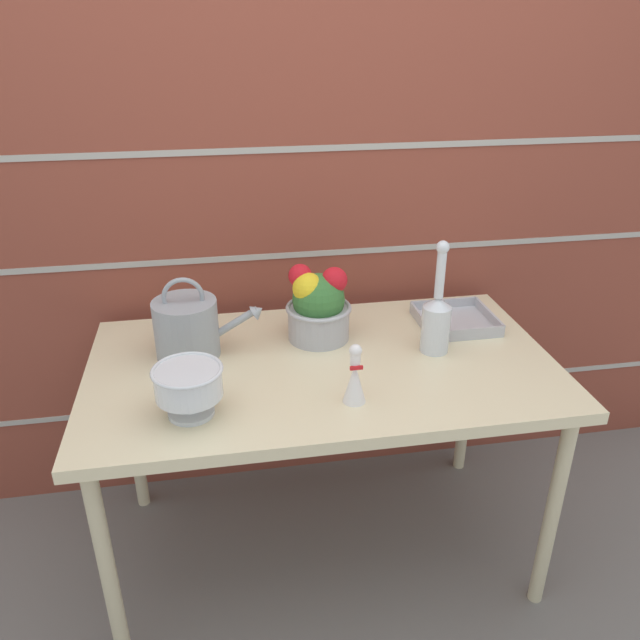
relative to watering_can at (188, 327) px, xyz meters
name	(u,v)px	position (x,y,z in m)	size (l,w,h in m)	color
ground_plane	(322,546)	(0.39, -0.11, -0.83)	(12.00, 12.00, 0.00)	slate
brick_wall	(298,201)	(0.39, 0.37, 0.27)	(3.60, 0.08, 2.20)	brown
patio_table	(322,380)	(0.39, -0.11, -0.16)	(1.38, 0.78, 0.74)	beige
watering_can	(188,327)	(0.00, 0.00, 0.00)	(0.34, 0.19, 0.25)	#93999E
crystal_pedestal_bowl	(188,385)	(0.01, -0.32, 0.00)	(0.18, 0.18, 0.14)	silver
flower_planter	(318,306)	(0.40, 0.04, 0.02)	(0.21, 0.21, 0.24)	#ADADB2
glass_decanter	(436,318)	(0.74, -0.10, 0.02)	(0.09, 0.09, 0.35)	silver
figurine_vase	(355,379)	(0.43, -0.33, -0.02)	(0.06, 0.06, 0.17)	white
wire_tray	(455,321)	(0.87, 0.06, -0.08)	(0.24, 0.24, 0.04)	#B7B7BC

